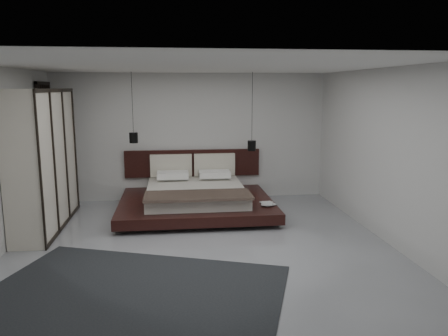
{
  "coord_description": "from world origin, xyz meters",
  "views": [
    {
      "loc": [
        -0.43,
        -6.69,
        2.48
      ],
      "look_at": [
        0.52,
        1.2,
        1.01
      ],
      "focal_mm": 35.0,
      "sensor_mm": 36.0,
      "label": 1
    }
  ],
  "objects": [
    {
      "name": "wardrobe",
      "position": [
        -2.7,
        1.24,
        1.23
      ],
      "size": [
        0.59,
        2.52,
        2.47
      ],
      "color": "beige",
      "rests_on": "floor"
    },
    {
      "name": "wall_back",
      "position": [
        0.0,
        3.0,
        1.4
      ],
      "size": [
        6.0,
        0.0,
        6.0
      ],
      "primitive_type": "plane",
      "rotation": [
        1.57,
        0.0,
        0.0
      ],
      "color": "silver",
      "rests_on": "floor"
    },
    {
      "name": "rug",
      "position": [
        -0.97,
        -1.7,
        0.01
      ],
      "size": [
        4.26,
        3.64,
        0.02
      ],
      "primitive_type": "cube",
      "rotation": [
        0.0,
        0.0,
        -0.34
      ],
      "color": "black",
      "rests_on": "floor"
    },
    {
      "name": "ceiling",
      "position": [
        0.0,
        0.0,
        2.8
      ],
      "size": [
        6.0,
        6.0,
        0.0
      ],
      "primitive_type": "plane",
      "rotation": [
        3.14,
        0.0,
        0.0
      ],
      "color": "white",
      "rests_on": "wall_back"
    },
    {
      "name": "wall_front",
      "position": [
        0.0,
        -3.0,
        1.4
      ],
      "size": [
        6.0,
        0.0,
        6.0
      ],
      "primitive_type": "plane",
      "rotation": [
        -1.57,
        0.0,
        0.0
      ],
      "color": "silver",
      "rests_on": "floor"
    },
    {
      "name": "lattice_screen",
      "position": [
        -2.95,
        2.45,
        1.3
      ],
      "size": [
        0.05,
        0.9,
        2.6
      ],
      "primitive_type": "cube",
      "color": "black",
      "rests_on": "floor"
    },
    {
      "name": "bed",
      "position": [
        0.02,
        1.9,
        0.3
      ],
      "size": [
        3.01,
        2.48,
        1.12
      ],
      "color": "black",
      "rests_on": "floor"
    },
    {
      "name": "book_lower",
      "position": [
        1.26,
        1.21,
        0.29
      ],
      "size": [
        0.28,
        0.34,
        0.03
      ],
      "primitive_type": "imported",
      "rotation": [
        0.0,
        0.0,
        0.18
      ],
      "color": "#99724C",
      "rests_on": "bed"
    },
    {
      "name": "book_upper",
      "position": [
        1.23,
        1.18,
        0.32
      ],
      "size": [
        0.28,
        0.33,
        0.02
      ],
      "primitive_type": "imported",
      "rotation": [
        0.0,
        0.0,
        -0.3
      ],
      "color": "#99724C",
      "rests_on": "book_lower"
    },
    {
      "name": "pendant_left",
      "position": [
        -1.21,
        2.39,
        1.47
      ],
      "size": [
        0.17,
        0.17,
        1.44
      ],
      "color": "black",
      "rests_on": "ceiling"
    },
    {
      "name": "wall_right",
      "position": [
        3.0,
        0.0,
        1.4
      ],
      "size": [
        0.0,
        6.0,
        6.0
      ],
      "primitive_type": "plane",
      "rotation": [
        1.57,
        0.0,
        -1.57
      ],
      "color": "silver",
      "rests_on": "floor"
    },
    {
      "name": "floor",
      "position": [
        0.0,
        0.0,
        0.0
      ],
      "size": [
        6.0,
        6.0,
        0.0
      ],
      "primitive_type": "plane",
      "color": "gray",
      "rests_on": "ground"
    },
    {
      "name": "pendant_right",
      "position": [
        1.26,
        2.39,
        1.27
      ],
      "size": [
        0.18,
        0.18,
        1.64
      ],
      "color": "black",
      "rests_on": "ceiling"
    }
  ]
}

